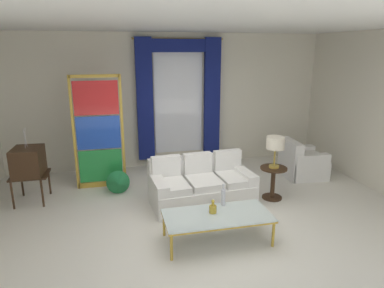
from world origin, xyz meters
The scene contains 14 objects.
ground_plane centered at (0.00, 0.00, 0.00)m, with size 16.00×16.00×0.00m, color silver.
wall_rear centered at (0.00, 3.06, 1.50)m, with size 8.00×0.12×3.00m, color silver.
ceiling_slab centered at (0.00, 0.80, 3.02)m, with size 8.00×7.60×0.04m, color white.
curtained_window centered at (0.22, 2.89, 1.74)m, with size 2.00×0.17×2.70m.
couch_white_long centered at (0.18, 0.78, 0.30)m, with size 1.82×1.06×0.86m.
coffee_table centered at (0.09, -0.54, 0.38)m, with size 1.50×0.71×0.41m.
bottle_blue_decanter centered at (0.26, -0.26, 0.55)m, with size 0.06×0.06×0.34m.
bottle_crystal_tall centered at (0.04, -0.47, 0.48)m, with size 0.11×0.11×0.20m.
vintage_tv centered at (-2.75, 1.49, 0.73)m, with size 0.62×0.62×1.35m.
armchair_white centered at (2.60, 1.54, 0.29)m, with size 0.87×0.87×0.80m.
stained_glass_divider centered at (-1.54, 1.92, 1.06)m, with size 0.95×0.05×2.20m.
peacock_figurine centered at (-1.24, 1.44, 0.22)m, with size 0.44×0.60×0.50m.
round_side_table centered at (1.50, 0.63, 0.36)m, with size 0.48×0.48×0.59m.
table_lamp_brass centered at (1.50, 0.63, 1.03)m, with size 0.32×0.32×0.57m.
Camera 1 is at (-1.25, -4.71, 2.64)m, focal length 32.14 mm.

